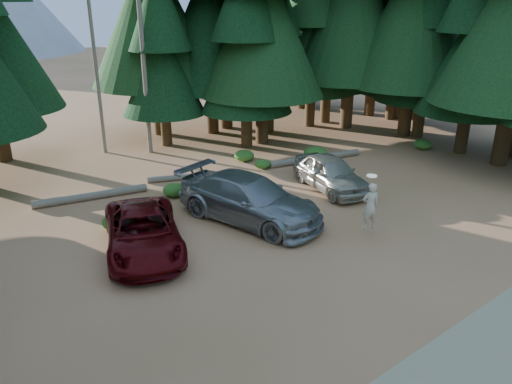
# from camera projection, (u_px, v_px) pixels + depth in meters

# --- Properties ---
(ground) EXTENTS (160.00, 160.00, 0.00)m
(ground) POSITION_uv_depth(u_px,v_px,m) (330.00, 254.00, 16.62)
(ground) COLOR olive
(ground) RESTS_ON ground
(forest_belt_north) EXTENTS (36.00, 7.00, 22.00)m
(forest_belt_north) POSITION_uv_depth(u_px,v_px,m) (133.00, 153.00, 27.62)
(forest_belt_north) COLOR black
(forest_belt_north) RESTS_ON ground
(forest_belt_east) EXTENTS (6.00, 22.00, 22.00)m
(forest_belt_east) POSITION_uv_depth(u_px,v_px,m) (469.00, 148.00, 28.48)
(forest_belt_east) COLOR black
(forest_belt_east) RESTS_ON ground
(snag_front) EXTENTS (0.24, 0.24, 12.00)m
(snag_front) POSITION_uv_depth(u_px,v_px,m) (142.00, 40.00, 25.55)
(snag_front) COLOR gray
(snag_front) RESTS_ON ground
(snag_back) EXTENTS (0.20, 0.20, 10.00)m
(snag_back) POSITION_uv_depth(u_px,v_px,m) (95.00, 60.00, 25.86)
(snag_back) COLOR gray
(snag_back) RESTS_ON ground
(red_pickup) EXTENTS (4.12, 5.68, 1.43)m
(red_pickup) POSITION_uv_depth(u_px,v_px,m) (143.00, 232.00, 16.56)
(red_pickup) COLOR #55070B
(red_pickup) RESTS_ON ground
(silver_minivan_center) EXTENTS (3.85, 6.40, 1.74)m
(silver_minivan_center) POSITION_uv_depth(u_px,v_px,m) (249.00, 199.00, 18.87)
(silver_minivan_center) COLOR #95979C
(silver_minivan_center) RESTS_ON ground
(silver_minivan_right) EXTENTS (2.81, 4.72, 1.51)m
(silver_minivan_right) POSITION_uv_depth(u_px,v_px,m) (331.00, 173.00, 22.04)
(silver_minivan_right) COLOR #AAA597
(silver_minivan_right) RESTS_ON ground
(frisbee_player) EXTENTS (0.73, 0.62, 1.98)m
(frisbee_player) POSITION_uv_depth(u_px,v_px,m) (370.00, 206.00, 17.52)
(frisbee_player) COLOR beige
(frisbee_player) RESTS_ON ground
(log_left) EXTENTS (4.67, 1.30, 0.34)m
(log_left) POSITION_uv_depth(u_px,v_px,m) (91.00, 196.00, 21.08)
(log_left) COLOR gray
(log_left) RESTS_ON ground
(log_mid) EXTENTS (3.09, 1.50, 0.27)m
(log_mid) POSITION_uv_depth(u_px,v_px,m) (182.00, 177.00, 23.39)
(log_mid) COLOR gray
(log_mid) RESTS_ON ground
(log_right) EXTENTS (5.25, 1.51, 0.34)m
(log_right) POSITION_uv_depth(u_px,v_px,m) (315.00, 158.00, 26.05)
(log_right) COLOR gray
(log_right) RESTS_ON ground
(shrub_far_left) EXTENTS (1.08, 1.08, 0.59)m
(shrub_far_left) POSITION_uv_depth(u_px,v_px,m) (117.00, 222.00, 18.32)
(shrub_far_left) COLOR #2B5F1C
(shrub_far_left) RESTS_ON ground
(shrub_left) EXTENTS (0.98, 0.98, 0.54)m
(shrub_left) POSITION_uv_depth(u_px,v_px,m) (174.00, 190.00, 21.45)
(shrub_left) COLOR #2B5F1C
(shrub_left) RESTS_ON ground
(shrub_center_left) EXTENTS (1.35, 1.35, 0.74)m
(shrub_center_left) POSITION_uv_depth(u_px,v_px,m) (206.00, 193.00, 20.83)
(shrub_center_left) COLOR #2B5F1C
(shrub_center_left) RESTS_ON ground
(shrub_center_right) EXTENTS (0.81, 0.81, 0.45)m
(shrub_center_right) POSITION_uv_depth(u_px,v_px,m) (263.00, 164.00, 24.99)
(shrub_center_right) COLOR #2B5F1C
(shrub_center_right) RESTS_ON ground
(shrub_right) EXTENTS (1.04, 1.04, 0.57)m
(shrub_right) POSITION_uv_depth(u_px,v_px,m) (244.00, 155.00, 26.12)
(shrub_right) COLOR #2B5F1C
(shrub_right) RESTS_ON ground
(shrub_far_right) EXTENTS (1.27, 1.27, 0.70)m
(shrub_far_right) POSITION_uv_depth(u_px,v_px,m) (316.00, 153.00, 26.25)
(shrub_far_right) COLOR #2B5F1C
(shrub_far_right) RESTS_ON ground
(shrub_edge_east) EXTENTS (1.02, 1.02, 0.56)m
(shrub_edge_east) POSITION_uv_depth(u_px,v_px,m) (423.00, 144.00, 28.15)
(shrub_edge_east) COLOR #2B5F1C
(shrub_edge_east) RESTS_ON ground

